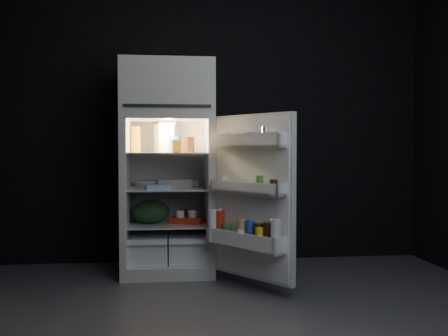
{
  "coord_description": "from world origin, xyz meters",
  "views": [
    {
      "loc": [
        -0.4,
        -2.98,
        1.05
      ],
      "look_at": [
        0.04,
        1.0,
        0.9
      ],
      "focal_mm": 40.0,
      "sensor_mm": 36.0,
      "label": 1
    }
  ],
  "objects": [
    {
      "name": "produce_bag",
      "position": [
        -0.55,
        1.25,
        0.52
      ],
      "size": [
        0.34,
        0.3,
        0.2
      ],
      "primitive_type": "ellipsoid",
      "rotation": [
        0.0,
        0.0,
        -0.09
      ],
      "color": "#193815",
      "rests_on": "refrigerator"
    },
    {
      "name": "small_can_red",
      "position": [
        -0.24,
        1.46,
        0.47
      ],
      "size": [
        0.08,
        0.08,
        0.09
      ],
      "primitive_type": "cylinder",
      "rotation": [
        0.0,
        0.0,
        -0.12
      ],
      "color": "red",
      "rests_on": "refrigerator"
    },
    {
      "name": "wall_back",
      "position": [
        0.0,
        1.7,
        1.35
      ],
      "size": [
        4.0,
        0.0,
        2.7
      ],
      "primitive_type": "cube",
      "color": "black",
      "rests_on": "ground"
    },
    {
      "name": "small_can_silver",
      "position": [
        -0.15,
        1.39,
        0.47
      ],
      "size": [
        0.08,
        0.08,
        0.09
      ],
      "primitive_type": "cylinder",
      "rotation": [
        0.0,
        0.0,
        0.06
      ],
      "color": "silver",
      "rests_on": "refrigerator"
    },
    {
      "name": "pie",
      "position": [
        -0.55,
        1.39,
        0.75
      ],
      "size": [
        0.35,
        0.35,
        0.04
      ],
      "primitive_type": "cylinder",
      "rotation": [
        0.0,
        0.0,
        -0.17
      ],
      "color": "tan",
      "rests_on": "refrigerator"
    },
    {
      "name": "egg_carton",
      "position": [
        -0.36,
        1.25,
        0.76
      ],
      "size": [
        0.3,
        0.17,
        0.07
      ],
      "primitive_type": "cube",
      "rotation": [
        0.0,
        0.0,
        0.21
      ],
      "color": "gray",
      "rests_on": "refrigerator"
    },
    {
      "name": "flat_package",
      "position": [
        -0.49,
        1.08,
        0.75
      ],
      "size": [
        0.22,
        0.17,
        0.04
      ],
      "primitive_type": "cube",
      "rotation": [
        0.0,
        0.0,
        0.36
      ],
      "color": "#7DA0C1",
      "rests_on": "refrigerator"
    },
    {
      "name": "wrapped_pkg",
      "position": [
        -0.19,
        1.47,
        0.75
      ],
      "size": [
        0.13,
        0.11,
        0.05
      ],
      "primitive_type": "cube",
      "rotation": [
        0.0,
        0.0,
        -0.13
      ],
      "color": "beige",
      "rests_on": "refrigerator"
    },
    {
      "name": "refrigerator",
      "position": [
        -0.41,
        1.32,
        0.96
      ],
      "size": [
        0.76,
        0.71,
        1.78
      ],
      "color": "silver",
      "rests_on": "ground"
    },
    {
      "name": "floor",
      "position": [
        0.0,
        0.0,
        0.0
      ],
      "size": [
        4.0,
        3.4,
        0.0
      ],
      "primitive_type": "cube",
      "color": "#4D4D52",
      "rests_on": "ground"
    },
    {
      "name": "milk_jug",
      "position": [
        -0.44,
        1.36,
        1.15
      ],
      "size": [
        0.17,
        0.17,
        0.24
      ],
      "primitive_type": "cube",
      "rotation": [
        0.0,
        0.0,
        0.34
      ],
      "color": "white",
      "rests_on": "refrigerator"
    },
    {
      "name": "yogurt_tray",
      "position": [
        -0.25,
        1.21,
        0.45
      ],
      "size": [
        0.31,
        0.24,
        0.05
      ],
      "primitive_type": "cube",
      "rotation": [
        0.0,
        0.0,
        -0.42
      ],
      "color": "red",
      "rests_on": "refrigerator"
    },
    {
      "name": "fridge_door",
      "position": [
        0.2,
        0.65,
        0.68
      ],
      "size": [
        0.59,
        0.69,
        1.22
      ],
      "color": "silver",
      "rests_on": "ground"
    },
    {
      "name": "small_carton",
      "position": [
        -0.33,
        1.1,
        1.08
      ],
      "size": [
        0.08,
        0.06,
        0.1
      ],
      "primitive_type": "cube",
      "rotation": [
        0.0,
        0.0,
        -0.13
      ],
      "color": "orange",
      "rests_on": "refrigerator"
    },
    {
      "name": "jam_jar",
      "position": [
        -0.23,
        1.3,
        1.09
      ],
      "size": [
        0.12,
        0.12,
        0.13
      ],
      "primitive_type": "cylinder",
      "rotation": [
        0.0,
        0.0,
        0.29
      ],
      "color": "black",
      "rests_on": "refrigerator"
    },
    {
      "name": "wall_front",
      "position": [
        0.0,
        -1.7,
        1.35
      ],
      "size": [
        4.0,
        0.0,
        2.7
      ],
      "primitive_type": "cube",
      "color": "black",
      "rests_on": "ground"
    },
    {
      "name": "amber_bottle",
      "position": [
        -0.68,
        1.37,
        1.14
      ],
      "size": [
        0.1,
        0.1,
        0.22
      ],
      "primitive_type": "cylinder",
      "rotation": [
        0.0,
        0.0,
        -0.17
      ],
      "color": "gold",
      "rests_on": "refrigerator"
    },
    {
      "name": "mayo_jar",
      "position": [
        -0.35,
        1.33,
        1.1
      ],
      "size": [
        0.15,
        0.15,
        0.14
      ],
      "primitive_type": "cylinder",
      "rotation": [
        0.0,
        0.0,
        -0.3
      ],
      "color": "#2054B0",
      "rests_on": "refrigerator"
    }
  ]
}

